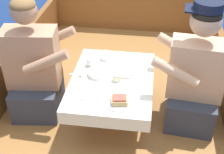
{
  "coord_description": "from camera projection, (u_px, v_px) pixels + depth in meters",
  "views": [
    {
      "loc": [
        0.26,
        -1.92,
        1.97
      ],
      "look_at": [
        0.0,
        -0.02,
        0.64
      ],
      "focal_mm": 50.0,
      "sensor_mm": 36.0,
      "label": 1
    }
  ],
  "objects": [
    {
      "name": "utensil_spoon_starboard",
      "position": [
        76.0,
        76.0,
        2.38
      ],
      "size": [
        0.17,
        0.06,
        0.01
      ],
      "rotation": [
        0.0,
        0.0,
        2.88
      ],
      "color": "silver",
      "rests_on": "cockpit_table"
    },
    {
      "name": "gunwale_port",
      "position": [
        2.0,
        85.0,
        2.56
      ],
      "size": [
        0.06,
        3.23,
        0.39
      ],
      "primitive_type": "cube",
      "color": "brown",
      "rests_on": "boat_deck"
    },
    {
      "name": "boat_deck",
      "position": [
        112.0,
        125.0,
        2.64
      ],
      "size": [
        1.89,
        3.23,
        0.26
      ],
      "primitive_type": "cube",
      "color": "#9E6B38",
      "rests_on": "ground_plane"
    },
    {
      "name": "coffee_cup_starboard",
      "position": [
        106.0,
        55.0,
        2.57
      ],
      "size": [
        0.1,
        0.07,
        0.07
      ],
      "color": "white",
      "rests_on": "cockpit_table"
    },
    {
      "name": "utensil_knife_starboard",
      "position": [
        119.0,
        60.0,
        2.56
      ],
      "size": [
        0.11,
        0.14,
        0.0
      ],
      "rotation": [
        0.0,
        0.0,
        2.22
      ],
      "color": "silver",
      "rests_on": "cockpit_table"
    },
    {
      "name": "bow_coaming",
      "position": [
        130.0,
        12.0,
        3.72
      ],
      "size": [
        1.77,
        0.06,
        0.45
      ],
      "primitive_type": "cube",
      "color": "brown",
      "rests_on": "boat_deck"
    },
    {
      "name": "sandwich",
      "position": [
        119.0,
        100.0,
        2.09
      ],
      "size": [
        0.12,
        0.11,
        0.05
      ],
      "rotation": [
        0.0,
        0.0,
        0.15
      ],
      "color": "tan",
      "rests_on": "plate_sandwich"
    },
    {
      "name": "cockpit_table",
      "position": [
        112.0,
        83.0,
        2.37
      ],
      "size": [
        0.62,
        0.84,
        0.36
      ],
      "color": "#B2B2B7",
      "rests_on": "boat_deck"
    },
    {
      "name": "utensil_spoon_port",
      "position": [
        87.0,
        70.0,
        2.45
      ],
      "size": [
        0.07,
        0.17,
        0.01
      ],
      "rotation": [
        0.0,
        0.0,
        1.27
      ],
      "color": "silver",
      "rests_on": "cockpit_table"
    },
    {
      "name": "utensil_knife_port",
      "position": [
        96.0,
        105.0,
        2.1
      ],
      "size": [
        0.16,
        0.09,
        0.0
      ],
      "rotation": [
        0.0,
        0.0,
        0.49
      ],
      "color": "silver",
      "rests_on": "cockpit_table"
    },
    {
      "name": "coffee_cup_port",
      "position": [
        91.0,
        61.0,
        2.49
      ],
      "size": [
        0.1,
        0.07,
        0.06
      ],
      "color": "white",
      "rests_on": "cockpit_table"
    },
    {
      "name": "bowl_starboard_near",
      "position": [
        97.0,
        73.0,
        2.38
      ],
      "size": [
        0.14,
        0.14,
        0.04
      ],
      "color": "white",
      "rests_on": "cockpit_table"
    },
    {
      "name": "plate_bread",
      "position": [
        89.0,
        93.0,
        2.2
      ],
      "size": [
        0.18,
        0.18,
        0.01
      ],
      "color": "white",
      "rests_on": "cockpit_table"
    },
    {
      "name": "plate_sandwich",
      "position": [
        119.0,
        103.0,
        2.11
      ],
      "size": [
        0.19,
        0.19,
        0.01
      ],
      "color": "white",
      "rests_on": "cockpit_table"
    },
    {
      "name": "person_port",
      "position": [
        35.0,
        70.0,
        2.41
      ],
      "size": [
        0.56,
        0.49,
        0.96
      ],
      "rotation": [
        0.0,
        0.0,
        0.11
      ],
      "color": "#333847",
      "rests_on": "boat_deck"
    },
    {
      "name": "ground_plane",
      "position": [
        112.0,
        136.0,
        2.71
      ],
      "size": [
        60.0,
        60.0,
        0.0
      ],
      "primitive_type": "plane",
      "color": "navy"
    },
    {
      "name": "tin_can",
      "position": [
        117.0,
        77.0,
        2.32
      ],
      "size": [
        0.07,
        0.07,
        0.05
      ],
      "color": "silver",
      "rests_on": "cockpit_table"
    },
    {
      "name": "bowl_port_near",
      "position": [
        127.0,
        71.0,
        2.39
      ],
      "size": [
        0.14,
        0.14,
        0.04
      ],
      "color": "white",
      "rests_on": "cockpit_table"
    },
    {
      "name": "person_starboard",
      "position": [
        195.0,
        77.0,
        2.29
      ],
      "size": [
        0.55,
        0.48,
        0.99
      ],
      "rotation": [
        0.0,
        0.0,
        3.05
      ],
      "color": "#333847",
      "rests_on": "boat_deck"
    }
  ]
}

